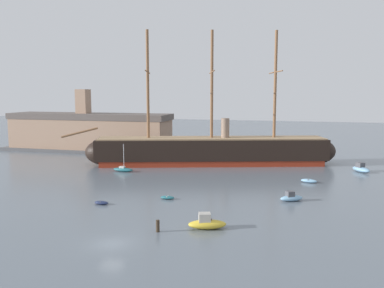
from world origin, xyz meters
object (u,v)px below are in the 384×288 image
at_px(dinghy_foreground_left, 101,203).
at_px(motorboat_foreground_right, 207,223).
at_px(dinghy_near_centre, 167,198).
at_px(motorboat_mid_right, 291,197).
at_px(motorboat_far_right, 361,169).
at_px(tall_ship, 211,150).
at_px(dinghy_alongside_stern, 309,181).
at_px(mooring_piling_nearest, 158,226).
at_px(dockside_warehouse_left, 89,132).
at_px(dinghy_distant_centre, 237,155).
at_px(sailboat_alongside_bow, 123,169).
at_px(mooring_piling_left_pair, 211,224).

height_order(dinghy_foreground_left, motorboat_foreground_right, motorboat_foreground_right).
height_order(dinghy_near_centre, motorboat_mid_right, motorboat_mid_right).
height_order(dinghy_near_centre, motorboat_far_right, motorboat_far_right).
distance_m(tall_ship, dinghy_alongside_stern, 25.60).
height_order(mooring_piling_nearest, dockside_warehouse_left, dockside_warehouse_left).
relative_size(motorboat_mid_right, dinghy_distant_centre, 2.04).
bearing_deg(motorboat_far_right, dinghy_foreground_left, -137.69).
xyz_separation_m(motorboat_mid_right, dinghy_alongside_stern, (2.72, 13.84, -0.19)).
bearing_deg(motorboat_far_right, dockside_warehouse_left, 169.65).
height_order(sailboat_alongside_bow, mooring_piling_left_pair, sailboat_alongside_bow).
distance_m(sailboat_alongside_bow, mooring_piling_left_pair, 39.32).
distance_m(motorboat_mid_right, mooring_piling_left_pair, 18.00).
relative_size(tall_ship, motorboat_foreground_right, 12.16).
distance_m(mooring_piling_nearest, dockside_warehouse_left, 71.76).
distance_m(sailboat_alongside_bow, motorboat_far_right, 49.42).
height_order(motorboat_foreground_right, sailboat_alongside_bow, sailboat_alongside_bow).
xyz_separation_m(motorboat_mid_right, sailboat_alongside_bow, (-34.50, 14.38, -0.05)).
height_order(motorboat_foreground_right, dinghy_near_centre, motorboat_foreground_right).
distance_m(tall_ship, mooring_piling_nearest, 46.25).
xyz_separation_m(tall_ship, mooring_piling_left_pair, (9.62, -43.22, -2.66)).
height_order(tall_ship, dinghy_near_centre, tall_ship).
xyz_separation_m(dinghy_alongside_stern, mooring_piling_left_pair, (-11.75, -29.42, 0.27)).
relative_size(dinghy_alongside_stern, mooring_piling_nearest, 2.19).
height_order(motorboat_foreground_right, motorboat_mid_right, motorboat_foreground_right).
height_order(sailboat_alongside_bow, motorboat_far_right, sailboat_alongside_bow).
bearing_deg(mooring_piling_left_pair, dinghy_near_centre, 129.35).
xyz_separation_m(dinghy_near_centre, sailboat_alongside_bow, (-15.98, 18.37, 0.23)).
relative_size(dinghy_foreground_left, mooring_piling_nearest, 1.55).
bearing_deg(sailboat_alongside_bow, dinghy_alongside_stern, -0.83).
height_order(motorboat_mid_right, dinghy_distant_centre, motorboat_mid_right).
bearing_deg(motorboat_far_right, motorboat_foreground_right, -117.94).
xyz_separation_m(motorboat_mid_right, motorboat_far_right, (13.25, 27.15, 0.14)).
relative_size(mooring_piling_nearest, dockside_warehouse_left, 0.03).
bearing_deg(dinghy_alongside_stern, motorboat_foreground_right, -112.45).
relative_size(sailboat_alongside_bow, motorboat_far_right, 1.18).
relative_size(tall_ship, sailboat_alongside_bow, 10.43).
distance_m(motorboat_mid_right, dockside_warehouse_left, 69.30).
relative_size(motorboat_mid_right, dinghy_alongside_stern, 1.25).
relative_size(dinghy_alongside_stern, dinghy_distant_centre, 1.63).
bearing_deg(dinghy_near_centre, mooring_piling_left_pair, -50.65).
bearing_deg(motorboat_far_right, dinghy_near_centre, -135.57).
bearing_deg(dinghy_near_centre, dinghy_alongside_stern, 40.01).
height_order(mooring_piling_nearest, mooring_piling_left_pair, mooring_piling_nearest).
height_order(motorboat_foreground_right, dinghy_distant_centre, motorboat_foreground_right).
xyz_separation_m(dinghy_near_centre, motorboat_far_right, (31.77, 31.14, 0.42)).
distance_m(dinghy_foreground_left, mooring_piling_nearest, 15.05).
bearing_deg(motorboat_mid_right, dinghy_foreground_left, -160.71).
distance_m(dinghy_foreground_left, dinghy_distant_centre, 52.47).
xyz_separation_m(dinghy_near_centre, motorboat_mid_right, (18.52, 4.00, 0.28)).
xyz_separation_m(tall_ship, motorboat_foreground_right, (9.15, -43.37, -2.59)).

